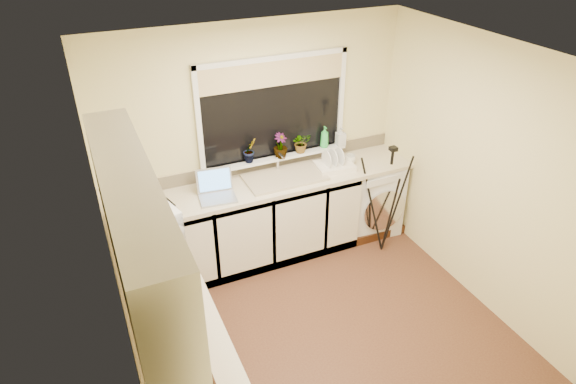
{
  "coord_description": "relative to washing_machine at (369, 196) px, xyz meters",
  "views": [
    {
      "loc": [
        -1.6,
        -2.89,
        3.39
      ],
      "look_at": [
        -0.05,
        0.55,
        1.15
      ],
      "focal_mm": 31.01,
      "sensor_mm": 36.0,
      "label": 1
    }
  ],
  "objects": [
    {
      "name": "floor",
      "position": [
        -1.27,
        -1.2,
        -0.43
      ],
      "size": [
        3.2,
        3.2,
        0.0
      ],
      "primitive_type": "plane",
      "color": "brown",
      "rests_on": "ground"
    },
    {
      "name": "ceiling",
      "position": [
        -1.27,
        -1.2,
        2.02
      ],
      "size": [
        3.2,
        3.2,
        0.0
      ],
      "primitive_type": "plane",
      "rotation": [
        3.14,
        0.0,
        0.0
      ],
      "color": "white",
      "rests_on": "ground"
    },
    {
      "name": "wall_back",
      "position": [
        -1.27,
        0.3,
        0.8
      ],
      "size": [
        3.2,
        0.0,
        3.2
      ],
      "primitive_type": "plane",
      "rotation": [
        1.57,
        0.0,
        0.0
      ],
      "color": "beige",
      "rests_on": "ground"
    },
    {
      "name": "wall_front",
      "position": [
        -1.27,
        -2.7,
        0.8
      ],
      "size": [
        3.2,
        0.0,
        3.2
      ],
      "primitive_type": "plane",
      "rotation": [
        -1.57,
        0.0,
        0.0
      ],
      "color": "beige",
      "rests_on": "ground"
    },
    {
      "name": "wall_left",
      "position": [
        -2.87,
        -1.2,
        0.8
      ],
      "size": [
        0.0,
        3.0,
        3.0
      ],
      "primitive_type": "plane",
      "rotation": [
        1.57,
        0.0,
        1.57
      ],
      "color": "beige",
      "rests_on": "ground"
    },
    {
      "name": "wall_right",
      "position": [
        0.33,
        -1.2,
        0.8
      ],
      "size": [
        0.0,
        3.0,
        3.0
      ],
      "primitive_type": "plane",
      "rotation": [
        1.57,
        0.0,
        -1.57
      ],
      "color": "beige",
      "rests_on": "ground"
    },
    {
      "name": "base_cabinet_back",
      "position": [
        -1.59,
        -0.0,
        0.0
      ],
      "size": [
        2.55,
        0.6,
        0.86
      ],
      "primitive_type": "cube",
      "color": "silver",
      "rests_on": "floor"
    },
    {
      "name": "base_cabinet_left",
      "position": [
        -2.57,
        -1.5,
        0.0
      ],
      "size": [
        0.54,
        2.4,
        0.86
      ],
      "primitive_type": "cube",
      "color": "silver",
      "rests_on": "floor"
    },
    {
      "name": "worktop_back",
      "position": [
        -1.27,
        -0.0,
        0.45
      ],
      "size": [
        3.2,
        0.6,
        0.04
      ],
      "primitive_type": "cube",
      "color": "beige",
      "rests_on": "base_cabinet_back"
    },
    {
      "name": "worktop_left",
      "position": [
        -2.57,
        -1.5,
        0.45
      ],
      "size": [
        0.6,
        2.4,
        0.04
      ],
      "primitive_type": "cube",
      "color": "beige",
      "rests_on": "base_cabinet_left"
    },
    {
      "name": "upper_cabinet",
      "position": [
        -2.71,
        -1.65,
        1.37
      ],
      "size": [
        0.28,
        1.9,
        0.7
      ],
      "primitive_type": "cube",
      "color": "silver",
      "rests_on": "wall_left"
    },
    {
      "name": "splashback_left",
      "position": [
        -2.85,
        -1.5,
        0.7
      ],
      "size": [
        0.02,
        2.4,
        0.45
      ],
      "primitive_type": "cube",
      "color": "beige",
      "rests_on": "wall_left"
    },
    {
      "name": "splashback_back",
      "position": [
        -1.27,
        0.28,
        0.54
      ],
      "size": [
        3.2,
        0.02,
        0.14
      ],
      "primitive_type": "cube",
      "color": "beige",
      "rests_on": "wall_back"
    },
    {
      "name": "window_glass",
      "position": [
        -1.07,
        0.28,
        1.12
      ],
      "size": [
        1.5,
        0.02,
        1.0
      ],
      "primitive_type": "cube",
      "color": "black",
      "rests_on": "wall_back"
    },
    {
      "name": "window_blind",
      "position": [
        -1.07,
        0.26,
        1.5
      ],
      "size": [
        1.5,
        0.02,
        0.25
      ],
      "primitive_type": "cube",
      "color": "tan",
      "rests_on": "wall_back"
    },
    {
      "name": "windowsill",
      "position": [
        -1.07,
        0.23,
        0.61
      ],
      "size": [
        1.6,
        0.14,
        0.03
      ],
      "primitive_type": "cube",
      "color": "white",
      "rests_on": "wall_back"
    },
    {
      "name": "sink",
      "position": [
        -1.07,
        -0.0,
        0.49
      ],
      "size": [
        0.82,
        0.46,
        0.03
      ],
      "primitive_type": "cube",
      "color": "tan",
      "rests_on": "worktop_back"
    },
    {
      "name": "faucet",
      "position": [
        -1.07,
        0.18,
        0.59
      ],
      "size": [
        0.03,
        0.03,
        0.24
      ],
      "primitive_type": "cylinder",
      "color": "silver",
      "rests_on": "worktop_back"
    },
    {
      "name": "washing_machine",
      "position": [
        0.0,
        0.0,
        0.0
      ],
      "size": [
        0.65,
        0.63,
        0.85
      ],
      "primitive_type": "cube",
      "rotation": [
        0.0,
        0.0,
        -0.08
      ],
      "color": "white",
      "rests_on": "floor"
    },
    {
      "name": "laptop",
      "position": [
        -1.81,
        -0.05,
        0.54
      ],
      "size": [
        0.38,
        0.35,
        0.26
      ],
      "rotation": [
        0.0,
        0.0,
        -0.12
      ],
      "color": "#9999A0",
      "rests_on": "worktop_back"
    },
    {
      "name": "kettle",
      "position": [
        -2.44,
        -0.72,
        0.58
      ],
      "size": [
        0.17,
        0.17,
        0.22
      ],
      "primitive_type": "cylinder",
      "color": "silver",
      "rests_on": "worktop_left"
    },
    {
      "name": "dish_rack",
      "position": [
        -0.5,
        -0.02,
        0.5
      ],
      "size": [
        0.42,
        0.34,
        0.06
      ],
      "primitive_type": "cube",
      "rotation": [
        0.0,
        0.0,
        -0.11
      ],
      "color": "white",
      "rests_on": "worktop_back"
    },
    {
      "name": "tripod",
      "position": [
        -0.09,
        -0.46,
        0.2
      ],
      "size": [
        0.73,
        0.73,
        1.26
      ],
      "primitive_type": null,
      "rotation": [
        0.0,
        0.0,
        0.17
      ],
      "color": "black",
      "rests_on": "floor"
    },
    {
      "name": "steel_jar",
      "position": [
        -2.64,
        -1.55,
        0.53
      ],
      "size": [
        0.08,
        0.08,
        0.11
      ],
      "primitive_type": "cylinder",
      "color": "silver",
      "rests_on": "worktop_left"
    },
    {
      "name": "microwave",
      "position": [
        -2.5,
        -0.46,
        0.62
      ],
      "size": [
        0.49,
        0.61,
        0.3
      ],
      "primitive_type": "imported",
      "rotation": [
        0.0,
        0.0,
        1.84
      ],
      "color": "white",
      "rests_on": "worktop_left"
    },
    {
      "name": "plant_b",
      "position": [
        -1.35,
        0.22,
        0.75
      ],
      "size": [
        0.17,
        0.15,
        0.26
      ],
      "primitive_type": "imported",
      "rotation": [
        0.0,
        0.0,
        0.28
      ],
      "color": "#999999",
      "rests_on": "windowsill"
    },
    {
      "name": "plant_c",
      "position": [
        -1.03,
        0.19,
        0.75
      ],
      "size": [
        0.2,
        0.2,
        0.26
      ],
      "primitive_type": "imported",
      "rotation": [
        0.0,
        0.0,
        0.43
      ],
      "color": "#999999",
      "rests_on": "windowsill"
    },
    {
      "name": "plant_d",
      "position": [
        -0.78,
        0.21,
        0.73
      ],
      "size": [
        0.22,
        0.19,
        0.22
      ],
      "primitive_type": "imported",
      "rotation": [
        0.0,
        0.0,
        -0.11
      ],
      "color": "#999999",
      "rests_on": "windowsill"
    },
    {
      "name": "soap_bottle_green",
      "position": [
        -0.5,
        0.22,
        0.74
      ],
      "size": [
        0.1,
        0.1,
        0.24
      ],
      "primitive_type": "imported",
      "rotation": [
        0.0,
        0.0,
        -0.06
      ],
      "color": "green",
      "rests_on": "windowsill"
    },
    {
      "name": "soap_bottle_clear",
      "position": [
        -0.31,
        0.2,
        0.73
      ],
      "size": [
        0.1,
        0.1,
        0.21
      ],
      "primitive_type": "imported",
      "rotation": [
        0.0,
        0.0,
        -0.07
      ],
      "color": "#999999",
      "rests_on": "windowsill"
    },
    {
      "name": "cup_back",
      "position": [
        -0.29,
        0.01,
        0.52
      ],
      "size": [
        0.13,
        0.13,
        0.1
      ],
      "primitive_type": "imported",
      "rotation": [
        0.0,
        0.0,
        0.01
      ],
      "color": "silver",
      "rests_on": "worktop_back"
    },
    {
      "name": "cup_left",
      "position": [
        -2.52,
        -2.07,
        0.52
      ],
      "size": [
        0.12,
        0.12,
        0.1
      ],
      "primitive_type": "imported",
      "rotation": [
        0.0,
        0.0,
        0.11
      ],
      "color": "beige",
      "rests_on": "worktop_left"
    }
  ]
}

